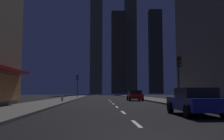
# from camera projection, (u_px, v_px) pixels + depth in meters

# --- Properties ---
(ground_plane) EXTENTS (78.00, 136.00, 0.10)m
(ground_plane) POSITION_uv_depth(u_px,v_px,m) (109.00, 100.00, 38.05)
(ground_plane) COLOR black
(sidewalk_right) EXTENTS (4.00, 76.00, 0.15)m
(sidewalk_right) POSITION_uv_depth(u_px,v_px,m) (153.00, 99.00, 38.42)
(sidewalk_right) COLOR #605E59
(sidewalk_right) RESTS_ON ground
(sidewalk_left) EXTENTS (4.00, 76.00, 0.15)m
(sidewalk_left) POSITION_uv_depth(u_px,v_px,m) (64.00, 99.00, 37.70)
(sidewalk_left) COLOR #605E59
(sidewalk_left) RESTS_ON ground
(lane_marking_center) EXTENTS (0.16, 33.40, 0.01)m
(lane_marking_center) POSITION_uv_depth(u_px,v_px,m) (117.00, 107.00, 19.75)
(lane_marking_center) COLOR silver
(lane_marking_center) RESTS_ON ground
(skyscraper_distant_tall) EXTENTS (6.09, 7.26, 57.61)m
(skyscraper_distant_tall) POSITION_uv_depth(u_px,v_px,m) (96.00, 38.00, 125.14)
(skyscraper_distant_tall) COLOR brown
(skyscraper_distant_tall) RESTS_ON ground
(skyscraper_distant_mid) EXTENTS (8.51, 5.68, 50.09)m
(skyscraper_distant_mid) POSITION_uv_depth(u_px,v_px,m) (119.00, 52.00, 146.84)
(skyscraper_distant_mid) COLOR #302E24
(skyscraper_distant_mid) RESTS_ON ground
(skyscraper_distant_short) EXTENTS (7.25, 6.07, 75.19)m
(skyscraper_distant_short) POSITION_uv_depth(u_px,v_px,m) (131.00, 35.00, 155.88)
(skyscraper_distant_short) COLOR #484436
(skyscraper_distant_short) RESTS_ON ground
(skyscraper_distant_slender) EXTENTS (8.33, 5.85, 55.27)m
(skyscraper_distant_slender) POSITION_uv_depth(u_px,v_px,m) (155.00, 51.00, 159.23)
(skyscraper_distant_slender) COLOR #302E24
(skyscraper_distant_slender) RESTS_ON ground
(car_parked_near) EXTENTS (1.98, 4.24, 1.45)m
(car_parked_near) POSITION_uv_depth(u_px,v_px,m) (194.00, 101.00, 12.86)
(car_parked_near) COLOR navy
(car_parked_near) RESTS_ON ground
(car_parked_far) EXTENTS (1.98, 4.24, 1.45)m
(car_parked_far) POSITION_uv_depth(u_px,v_px,m) (135.00, 95.00, 34.40)
(car_parked_far) COLOR #B21919
(car_parked_far) RESTS_ON ground
(fire_hydrant_far_left) EXTENTS (0.42, 0.30, 0.65)m
(fire_hydrant_far_left) POSITION_uv_depth(u_px,v_px,m) (62.00, 98.00, 29.13)
(fire_hydrant_far_left) COLOR #B2B2B2
(fire_hydrant_far_left) RESTS_ON sidewalk_left
(traffic_light_near_right) EXTENTS (0.32, 0.48, 4.20)m
(traffic_light_near_right) POSITION_uv_depth(u_px,v_px,m) (179.00, 69.00, 21.17)
(traffic_light_near_right) COLOR #2D2D2D
(traffic_light_near_right) RESTS_ON sidewalk_right
(traffic_light_far_left) EXTENTS (0.32, 0.48, 4.20)m
(traffic_light_far_left) POSITION_uv_depth(u_px,v_px,m) (77.00, 81.00, 44.60)
(traffic_light_far_left) COLOR #2D2D2D
(traffic_light_far_left) RESTS_ON sidewalk_left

